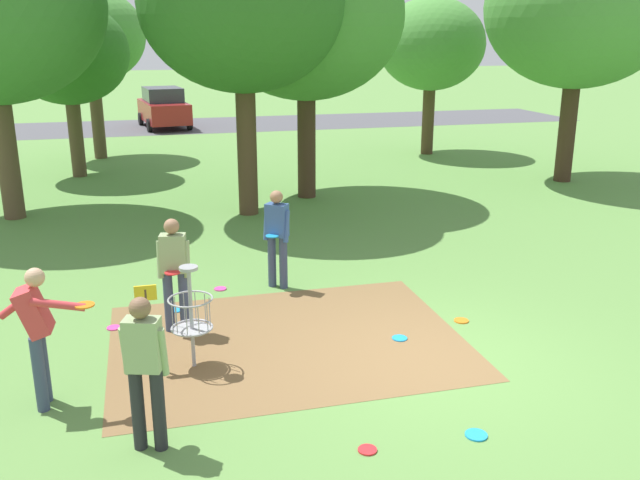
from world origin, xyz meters
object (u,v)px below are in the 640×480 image
(player_throwing, at_px, (174,269))
(frisbee_mid_grass, at_px, (176,310))
(tree_near_right, at_px, (431,45))
(frisbee_scattered_b, at_px, (461,321))
(frisbee_scattered_a, at_px, (367,450))
(player_waiting_left, at_px, (145,365))
(tree_mid_center, at_px, (580,8))
(tree_mid_right, at_px, (306,16))
(parked_car_leftmost, at_px, (164,108))
(tree_far_left, at_px, (242,4))
(frisbee_far_left, at_px, (476,435))
(tree_far_center, at_px, (90,36))
(disc_golf_basket, at_px, (186,313))
(tree_mid_left, at_px, (67,53))
(player_foreground_watching, at_px, (37,328))
(frisbee_by_tee, at_px, (400,338))
(player_waiting_right, at_px, (277,233))
(frisbee_far_right, at_px, (114,328))
(frisbee_near_basket, at_px, (220,289))

(player_throwing, relative_size, frisbee_mid_grass, 7.45)
(tree_near_right, bearing_deg, frisbee_scattered_b, -111.21)
(tree_near_right, bearing_deg, frisbee_scattered_a, -115.04)
(player_waiting_left, relative_size, tree_mid_center, 0.24)
(tree_mid_right, relative_size, parked_car_leftmost, 1.53)
(frisbee_mid_grass, bearing_deg, tree_far_left, 70.15)
(frisbee_far_left, xyz_separation_m, parked_car_leftmost, (-2.21, 27.05, 0.91))
(frisbee_scattered_b, xyz_separation_m, tree_far_center, (-5.96, 16.36, 4.13))
(disc_golf_basket, distance_m, tree_far_center, 17.23)
(tree_mid_left, bearing_deg, tree_mid_right, -36.03)
(player_foreground_watching, height_order, tree_mid_center, tree_mid_center)
(tree_mid_left, bearing_deg, disc_golf_basket, -80.32)
(player_foreground_watching, bearing_deg, tree_far_left, 65.92)
(frisbee_by_tee, relative_size, parked_car_leftmost, 0.05)
(disc_golf_basket, bearing_deg, player_waiting_right, 56.69)
(player_waiting_left, height_order, frisbee_scattered_b, player_waiting_left)
(player_foreground_watching, bearing_deg, frisbee_far_right, 71.39)
(player_waiting_right, height_order, tree_far_left, tree_far_left)
(frisbee_by_tee, height_order, tree_mid_left, tree_mid_left)
(frisbee_near_basket, bearing_deg, frisbee_scattered_b, -33.98)
(frisbee_mid_grass, distance_m, tree_mid_left, 12.39)
(frisbee_near_basket, xyz_separation_m, parked_car_leftmost, (-0.03, 21.87, 0.91))
(frisbee_by_tee, xyz_separation_m, tree_far_left, (-0.98, 7.66, 4.83))
(frisbee_mid_grass, bearing_deg, tree_near_right, 52.62)
(disc_golf_basket, relative_size, tree_near_right, 0.25)
(tree_mid_left, bearing_deg, parked_car_leftmost, 74.69)
(frisbee_far_left, height_order, frisbee_scattered_a, same)
(disc_golf_basket, xyz_separation_m, tree_far_left, (2.01, 7.75, 4.09))
(frisbee_near_basket, bearing_deg, tree_far_center, 100.30)
(player_throwing, relative_size, frisbee_near_basket, 8.13)
(frisbee_far_right, relative_size, frisbee_scattered_b, 0.93)
(frisbee_by_tee, xyz_separation_m, frisbee_mid_grass, (-3.06, 1.89, 0.00))
(disc_golf_basket, xyz_separation_m, frisbee_scattered_b, (4.13, 0.44, -0.74))
(tree_mid_left, relative_size, tree_far_center, 0.90)
(frisbee_by_tee, bearing_deg, tree_mid_right, 84.84)
(player_foreground_watching, xyz_separation_m, player_waiting_right, (3.41, 3.17, -0.02))
(tree_mid_center, bearing_deg, tree_near_right, 109.93)
(frisbee_scattered_a, bearing_deg, tree_near_right, 64.96)
(frisbee_by_tee, bearing_deg, tree_far_left, 97.26)
(tree_mid_right, bearing_deg, disc_golf_basket, -112.61)
(tree_near_right, bearing_deg, parked_car_leftmost, 132.30)
(tree_mid_right, bearing_deg, tree_far_left, -142.15)
(player_foreground_watching, distance_m, frisbee_scattered_a, 3.96)
(frisbee_mid_grass, height_order, frisbee_scattered_a, same)
(frisbee_by_tee, height_order, frisbee_scattered_b, same)
(player_throwing, distance_m, frisbee_near_basket, 1.98)
(frisbee_far_left, relative_size, tree_mid_left, 0.05)
(player_throwing, distance_m, tree_mid_left, 12.89)
(frisbee_near_basket, bearing_deg, frisbee_mid_grass, -136.28)
(player_waiting_right, xyz_separation_m, tree_far_left, (0.30, 5.15, 3.88))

